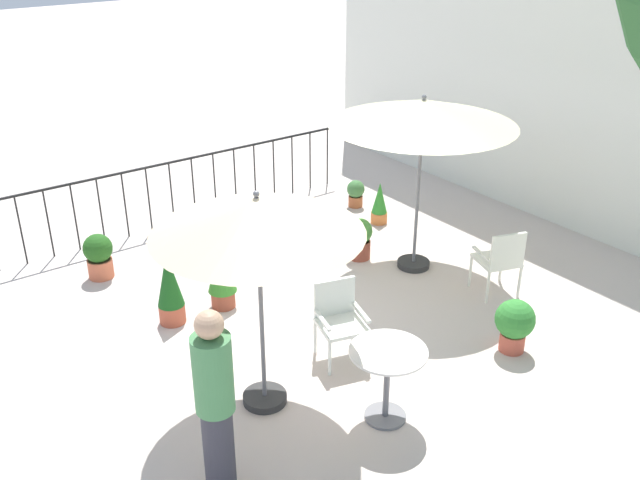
{
  "coord_description": "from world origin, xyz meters",
  "views": [
    {
      "loc": [
        5.83,
        -4.24,
        4.51
      ],
      "look_at": [
        0.0,
        0.03,
        1.03
      ],
      "focal_mm": 39.64,
      "sensor_mm": 36.0,
      "label": 1
    }
  ],
  "objects_px": {
    "patio_chair_0": "(501,258)",
    "potted_plant_0": "(356,193)",
    "potted_plant_4": "(222,273)",
    "potted_plant_6": "(170,288)",
    "potted_plant_1": "(379,204)",
    "potted_plant_2": "(359,238)",
    "patio_umbrella_1": "(423,114)",
    "potted_plant_5": "(99,255)",
    "cafe_table_0": "(387,371)",
    "potted_plant_3": "(515,323)",
    "patio_umbrella_0": "(257,218)",
    "patio_chair_1": "(339,316)",
    "standing_person": "(215,403)"
  },
  "relations": [
    {
      "from": "potted_plant_5",
      "to": "standing_person",
      "type": "xyz_separation_m",
      "value": [
        4.25,
        -0.55,
        0.59
      ]
    },
    {
      "from": "potted_plant_5",
      "to": "patio_chair_0",
      "type": "bearing_deg",
      "value": 48.34
    },
    {
      "from": "patio_umbrella_0",
      "to": "potted_plant_4",
      "type": "bearing_deg",
      "value": 162.91
    },
    {
      "from": "potted_plant_4",
      "to": "potted_plant_0",
      "type": "bearing_deg",
      "value": 114.52
    },
    {
      "from": "patio_umbrella_0",
      "to": "potted_plant_3",
      "type": "bearing_deg",
      "value": 72.21
    },
    {
      "from": "patio_umbrella_1",
      "to": "potted_plant_5",
      "type": "height_order",
      "value": "patio_umbrella_1"
    },
    {
      "from": "patio_chair_0",
      "to": "potted_plant_3",
      "type": "relative_size",
      "value": 1.46
    },
    {
      "from": "patio_umbrella_0",
      "to": "potted_plant_6",
      "type": "relative_size",
      "value": 2.44
    },
    {
      "from": "potted_plant_5",
      "to": "patio_chair_1",
      "type": "bearing_deg",
      "value": 23.72
    },
    {
      "from": "potted_plant_0",
      "to": "potted_plant_5",
      "type": "bearing_deg",
      "value": -91.7
    },
    {
      "from": "patio_chair_1",
      "to": "potted_plant_5",
      "type": "relative_size",
      "value": 1.43
    },
    {
      "from": "potted_plant_6",
      "to": "patio_chair_1",
      "type": "bearing_deg",
      "value": 34.55
    },
    {
      "from": "patio_umbrella_0",
      "to": "patio_umbrella_1",
      "type": "bearing_deg",
      "value": 111.4
    },
    {
      "from": "patio_umbrella_0",
      "to": "patio_chair_1",
      "type": "xyz_separation_m",
      "value": [
        -0.2,
        1.08,
        -1.5
      ]
    },
    {
      "from": "cafe_table_0",
      "to": "potted_plant_0",
      "type": "height_order",
      "value": "cafe_table_0"
    },
    {
      "from": "patio_umbrella_0",
      "to": "standing_person",
      "type": "relative_size",
      "value": 1.28
    },
    {
      "from": "potted_plant_1",
      "to": "potted_plant_3",
      "type": "xyz_separation_m",
      "value": [
        3.49,
        -1.06,
        0.03
      ]
    },
    {
      "from": "potted_plant_3",
      "to": "potted_plant_6",
      "type": "distance_m",
      "value": 3.92
    },
    {
      "from": "potted_plant_1",
      "to": "potted_plant_3",
      "type": "height_order",
      "value": "potted_plant_1"
    },
    {
      "from": "cafe_table_0",
      "to": "patio_chair_1",
      "type": "height_order",
      "value": "patio_chair_1"
    },
    {
      "from": "potted_plant_4",
      "to": "potted_plant_6",
      "type": "xyz_separation_m",
      "value": [
        -0.04,
        -0.66,
        0.0
      ]
    },
    {
      "from": "potted_plant_1",
      "to": "potted_plant_2",
      "type": "height_order",
      "value": "potted_plant_1"
    },
    {
      "from": "patio_chair_0",
      "to": "patio_chair_1",
      "type": "relative_size",
      "value": 1.03
    },
    {
      "from": "patio_umbrella_1",
      "to": "potted_plant_5",
      "type": "relative_size",
      "value": 3.87
    },
    {
      "from": "cafe_table_0",
      "to": "potted_plant_3",
      "type": "relative_size",
      "value": 1.25
    },
    {
      "from": "patio_chair_0",
      "to": "potted_plant_0",
      "type": "bearing_deg",
      "value": 173.61
    },
    {
      "from": "patio_chair_1",
      "to": "potted_plant_6",
      "type": "relative_size",
      "value": 0.94
    },
    {
      "from": "potted_plant_0",
      "to": "standing_person",
      "type": "relative_size",
      "value": 0.25
    },
    {
      "from": "potted_plant_3",
      "to": "potted_plant_5",
      "type": "height_order",
      "value": "potted_plant_3"
    },
    {
      "from": "potted_plant_2",
      "to": "potted_plant_5",
      "type": "bearing_deg",
      "value": -117.1
    },
    {
      "from": "patio_chair_0",
      "to": "potted_plant_5",
      "type": "height_order",
      "value": "patio_chair_0"
    },
    {
      "from": "patio_chair_0",
      "to": "patio_umbrella_1",
      "type": "bearing_deg",
      "value": -165.28
    },
    {
      "from": "cafe_table_0",
      "to": "potted_plant_3",
      "type": "distance_m",
      "value": 1.89
    },
    {
      "from": "patio_chair_0",
      "to": "potted_plant_6",
      "type": "distance_m",
      "value": 4.03
    },
    {
      "from": "potted_plant_5",
      "to": "potted_plant_1",
      "type": "bearing_deg",
      "value": 78.29
    },
    {
      "from": "potted_plant_1",
      "to": "potted_plant_0",
      "type": "bearing_deg",
      "value": 170.67
    },
    {
      "from": "potted_plant_0",
      "to": "patio_umbrella_1",
      "type": "bearing_deg",
      "value": -17.97
    },
    {
      "from": "cafe_table_0",
      "to": "standing_person",
      "type": "distance_m",
      "value": 1.77
    },
    {
      "from": "patio_umbrella_1",
      "to": "patio_chair_1",
      "type": "height_order",
      "value": "patio_umbrella_1"
    },
    {
      "from": "patio_umbrella_1",
      "to": "potted_plant_6",
      "type": "relative_size",
      "value": 2.56
    },
    {
      "from": "potted_plant_1",
      "to": "patio_umbrella_1",
      "type": "bearing_deg",
      "value": -22.22
    },
    {
      "from": "patio_umbrella_1",
      "to": "cafe_table_0",
      "type": "distance_m",
      "value": 3.57
    },
    {
      "from": "standing_person",
      "to": "potted_plant_2",
      "type": "bearing_deg",
      "value": 126.0
    },
    {
      "from": "potted_plant_1",
      "to": "potted_plant_4",
      "type": "bearing_deg",
      "value": -76.25
    },
    {
      "from": "patio_umbrella_1",
      "to": "potted_plant_1",
      "type": "relative_size",
      "value": 3.6
    },
    {
      "from": "patio_umbrella_0",
      "to": "potted_plant_2",
      "type": "height_order",
      "value": "patio_umbrella_0"
    },
    {
      "from": "patio_chair_0",
      "to": "potted_plant_1",
      "type": "xyz_separation_m",
      "value": [
        -2.58,
        0.25,
        -0.21
      ]
    },
    {
      "from": "cafe_table_0",
      "to": "potted_plant_4",
      "type": "distance_m",
      "value": 2.76
    },
    {
      "from": "patio_chair_1",
      "to": "potted_plant_3",
      "type": "distance_m",
      "value": 1.93
    },
    {
      "from": "patio_chair_0",
      "to": "standing_person",
      "type": "bearing_deg",
      "value": -79.45
    }
  ]
}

